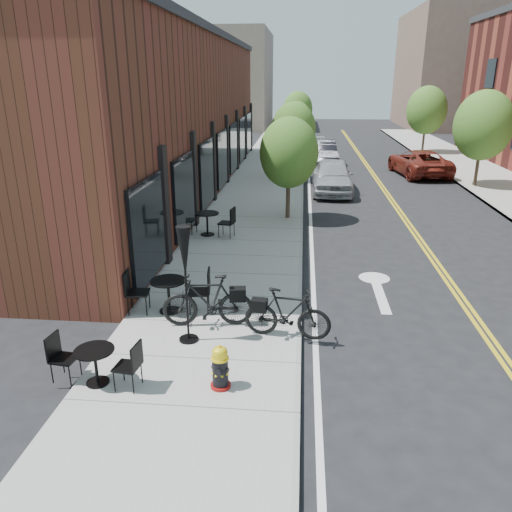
{
  "coord_description": "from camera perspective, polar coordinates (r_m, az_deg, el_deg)",
  "views": [
    {
      "loc": [
        -0.09,
        -9.79,
        5.25
      ],
      "look_at": [
        -1.19,
        2.01,
        1.0
      ],
      "focal_mm": 35.0,
      "sensor_mm": 36.0,
      "label": 1
    }
  ],
  "objects": [
    {
      "name": "tree_near_a",
      "position": [
        18.99,
        3.79,
        11.68
      ],
      "size": [
        2.2,
        2.2,
        3.81
      ],
      "color": "#382B1E",
      "rests_on": "sidewalk_near"
    },
    {
      "name": "parked_car_far",
      "position": [
        30.08,
        18.12,
        10.12
      ],
      "size": [
        3.07,
        5.48,
        1.45
      ],
      "primitive_type": "imported",
      "rotation": [
        0.0,
        0.0,
        3.27
      ],
      "color": "maroon",
      "rests_on": "ground"
    },
    {
      "name": "bg_building_left",
      "position": [
        58.33,
        -2.65,
        19.46
      ],
      "size": [
        8.0,
        14.0,
        10.0
      ],
      "primitive_type": "cube",
      "color": "#726656",
      "rests_on": "ground"
    },
    {
      "name": "bicycle_left",
      "position": [
        10.85,
        -5.54,
        -5.1
      ],
      "size": [
        2.02,
        0.82,
        1.18
      ],
      "primitive_type": "imported",
      "rotation": [
        0.0,
        0.0,
        -1.43
      ],
      "color": "black",
      "rests_on": "sidewalk_near"
    },
    {
      "name": "parked_car_a",
      "position": [
        24.45,
        8.7,
        9.0
      ],
      "size": [
        1.91,
        4.66,
        1.58
      ],
      "primitive_type": "imported",
      "rotation": [
        0.0,
        0.0,
        -0.01
      ],
      "color": "#9D9FA5",
      "rests_on": "ground"
    },
    {
      "name": "building_near",
      "position": [
        24.7,
        -10.12,
        15.38
      ],
      "size": [
        5.0,
        28.0,
        7.0
      ],
      "primitive_type": "cube",
      "color": "#4B2718",
      "rests_on": "ground"
    },
    {
      "name": "tree_near_b",
      "position": [
        26.92,
        4.32,
        14.27
      ],
      "size": [
        2.3,
        2.3,
        3.98
      ],
      "color": "#382B1E",
      "rests_on": "sidewalk_near"
    },
    {
      "name": "tree_near_c",
      "position": [
        34.9,
        4.61,
        15.2
      ],
      "size": [
        2.1,
        2.1,
        3.67
      ],
      "color": "#382B1E",
      "rests_on": "sidewalk_near"
    },
    {
      "name": "parked_car_b",
      "position": [
        32.17,
        7.52,
        11.59
      ],
      "size": [
        1.98,
        4.87,
        1.57
      ],
      "primitive_type": "imported",
      "rotation": [
        0.0,
        0.0,
        0.07
      ],
      "color": "black",
      "rests_on": "ground"
    },
    {
      "name": "bistro_set_a",
      "position": [
        9.36,
        -17.89,
        -11.39
      ],
      "size": [
        1.65,
        0.78,
        0.87
      ],
      "rotation": [
        0.0,
        0.0,
        -0.12
      ],
      "color": "black",
      "rests_on": "sidewalk_near"
    },
    {
      "name": "bicycle_right",
      "position": [
        10.36,
        3.62,
        -6.58
      ],
      "size": [
        1.86,
        0.74,
        1.09
      ],
      "primitive_type": "imported",
      "rotation": [
        0.0,
        0.0,
        1.44
      ],
      "color": "black",
      "rests_on": "sidewalk_near"
    },
    {
      "name": "tree_near_d",
      "position": [
        42.87,
        4.8,
        16.37
      ],
      "size": [
        2.4,
        2.4,
        4.11
      ],
      "color": "#382B1E",
      "rests_on": "sidewalk_near"
    },
    {
      "name": "fire_hydrant",
      "position": [
        8.88,
        -4.12,
        -12.58
      ],
      "size": [
        0.47,
        0.47,
        0.82
      ],
      "rotation": [
        0.0,
        0.0,
        -0.39
      ],
      "color": "maroon",
      "rests_on": "sidewalk_near"
    },
    {
      "name": "parked_car_c",
      "position": [
        34.82,
        6.87,
        12.03
      ],
      "size": [
        2.24,
        4.72,
        1.33
      ],
      "primitive_type": "imported",
      "rotation": [
        0.0,
        0.0,
        0.08
      ],
      "color": "silver",
      "rests_on": "ground"
    },
    {
      "name": "patio_umbrella",
      "position": [
        9.84,
        -8.15,
        -0.51
      ],
      "size": [
        0.4,
        0.4,
        2.45
      ],
      "color": "black",
      "rests_on": "sidewalk_near"
    },
    {
      "name": "bistro_set_c",
      "position": [
        17.19,
        -5.6,
        4.06
      ],
      "size": [
        1.94,
        0.97,
        1.02
      ],
      "rotation": [
        0.0,
        0.0,
        -0.21
      ],
      "color": "black",
      "rests_on": "sidewalk_near"
    },
    {
      "name": "ground",
      "position": [
        11.11,
        5.19,
        -8.55
      ],
      "size": [
        120.0,
        120.0,
        0.0
      ],
      "primitive_type": "plane",
      "color": "black",
      "rests_on": "ground"
    },
    {
      "name": "sidewalk_near",
      "position": [
        20.55,
        -0.21,
        5.1
      ],
      "size": [
        4.0,
        70.0,
        0.12
      ],
      "primitive_type": "cube",
      "color": "#9E9B93",
      "rests_on": "ground"
    },
    {
      "name": "bg_building_right",
      "position": [
        61.93,
        21.6,
        19.14
      ],
      "size": [
        10.0,
        16.0,
        12.0
      ],
      "primitive_type": "cube",
      "color": "brown",
      "rests_on": "ground"
    },
    {
      "name": "tree_far_c",
      "position": [
        38.84,
        18.93,
        15.48
      ],
      "size": [
        2.8,
        2.8,
        4.62
      ],
      "color": "#382B1E",
      "rests_on": "sidewalk_far"
    },
    {
      "name": "tree_far_b",
      "position": [
        27.31,
        24.55,
        13.41
      ],
      "size": [
        2.8,
        2.8,
        4.62
      ],
      "color": "#382B1E",
      "rests_on": "sidewalk_far"
    },
    {
      "name": "bistro_set_b",
      "position": [
        11.63,
        -9.97,
        -3.97
      ],
      "size": [
        1.92,
        0.91,
        1.02
      ],
      "rotation": [
        0.0,
        0.0,
        0.13
      ],
      "color": "black",
      "rests_on": "sidewalk_near"
    }
  ]
}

